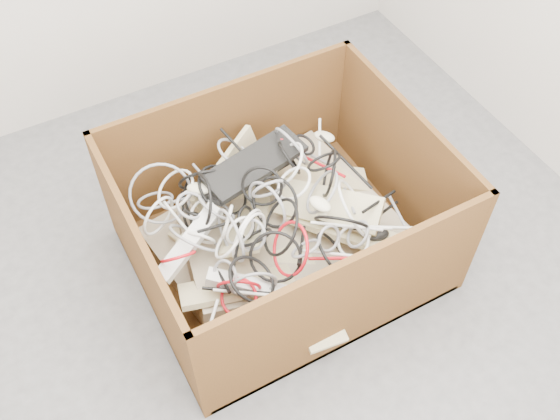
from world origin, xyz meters
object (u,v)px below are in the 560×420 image
cardboard_box (279,237)px  power_strip_right (247,286)px  power_strip_left (189,242)px  vga_plug (365,201)px

cardboard_box → power_strip_right: size_ratio=3.98×
cardboard_box → power_strip_left: bearing=179.7°
cardboard_box → power_strip_left: (-0.37, 0.00, 0.21)m
cardboard_box → vga_plug: cardboard_box is taller
power_strip_right → vga_plug: power_strip_right is taller
vga_plug → power_strip_left: bearing=-174.3°
power_strip_right → vga_plug: 0.58m
power_strip_left → power_strip_right: power_strip_left is taller
power_strip_right → vga_plug: (0.57, 0.11, 0.02)m
vga_plug → cardboard_box: bearing=174.2°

